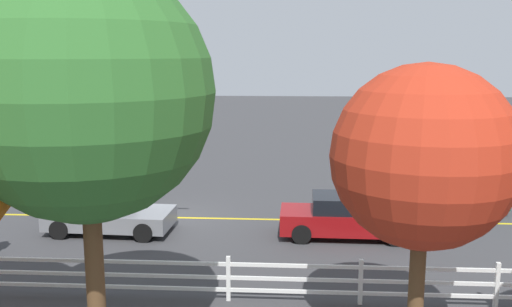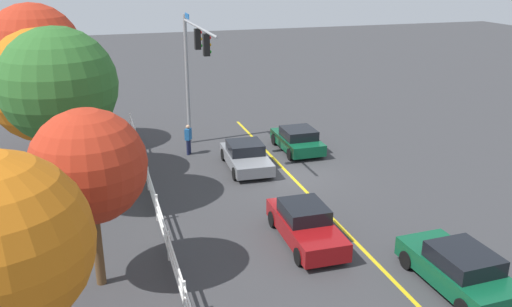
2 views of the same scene
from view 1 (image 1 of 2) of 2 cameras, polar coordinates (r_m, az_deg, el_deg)
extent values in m
plane|color=#38383A|center=(21.32, -8.80, -6.48)|extent=(120.00, 120.00, 0.00)
cube|color=gold|center=(20.84, 2.08, -6.74)|extent=(28.00, 0.16, 0.01)
cylinder|color=gray|center=(17.67, -21.08, 12.71)|extent=(7.75, 0.12, 0.12)
cube|color=black|center=(17.81, -22.11, 10.68)|extent=(0.32, 0.28, 1.00)
sphere|color=red|center=(17.96, -21.97, 11.70)|extent=(0.17, 0.17, 0.17)
sphere|color=orange|center=(17.95, -21.90, 10.69)|extent=(0.17, 0.17, 0.17)
sphere|color=#148C19|center=(17.94, -21.83, 9.67)|extent=(0.17, 0.17, 0.17)
cube|color=black|center=(17.04, -15.79, 11.09)|extent=(0.32, 0.28, 1.00)
sphere|color=red|center=(17.19, -15.68, 12.16)|extent=(0.17, 0.17, 0.17)
sphere|color=orange|center=(17.18, -15.62, 11.09)|extent=(0.17, 0.17, 0.17)
sphere|color=#148C19|center=(17.18, -15.57, 10.02)|extent=(0.17, 0.17, 0.17)
cube|color=#0C4C2D|center=(23.20, 18.83, -4.12)|extent=(4.34, 2.02, 0.67)
cube|color=black|center=(23.13, 19.42, -2.68)|extent=(2.06, 1.76, 0.53)
cylinder|color=black|center=(22.05, 15.82, -5.33)|extent=(0.65, 0.24, 0.64)
cylinder|color=black|center=(23.71, 14.80, -4.19)|extent=(0.65, 0.24, 0.64)
cylinder|color=black|center=(22.93, 22.93, -5.16)|extent=(0.65, 0.24, 0.64)
cylinder|color=black|center=(24.53, 21.46, -4.09)|extent=(0.65, 0.24, 0.64)
cube|color=#0C4C2D|center=(23.69, -16.12, -3.77)|extent=(3.95, 1.92, 0.60)
cube|color=black|center=(23.49, -15.74, -2.46)|extent=(1.87, 1.72, 0.52)
cylinder|color=black|center=(23.44, -19.92, -4.63)|extent=(0.64, 0.23, 0.64)
cylinder|color=black|center=(25.01, -18.29, -3.62)|extent=(0.64, 0.23, 0.64)
cylinder|color=black|center=(22.50, -13.65, -4.92)|extent=(0.64, 0.23, 0.64)
cylinder|color=black|center=(24.13, -12.39, -3.83)|extent=(0.64, 0.23, 0.64)
cube|color=maroon|center=(19.04, 9.24, -6.77)|extent=(4.45, 1.80, 0.69)
cube|color=black|center=(18.86, 8.62, -5.00)|extent=(1.88, 1.59, 0.52)
cylinder|color=black|center=(20.05, 13.35, -6.76)|extent=(0.64, 0.23, 0.64)
cylinder|color=black|center=(18.54, 14.10, -8.21)|extent=(0.64, 0.23, 0.64)
cylinder|color=black|center=(19.81, 4.67, -6.72)|extent=(0.64, 0.23, 0.64)
cylinder|color=black|center=(18.28, 4.67, -8.19)|extent=(0.64, 0.23, 0.64)
cube|color=slate|center=(19.94, -14.62, -6.38)|extent=(4.29, 2.09, 0.56)
cube|color=black|center=(19.87, -15.26, -4.82)|extent=(1.79, 1.79, 0.54)
cylinder|color=black|center=(20.36, -9.92, -6.38)|extent=(0.65, 0.25, 0.64)
cylinder|color=black|center=(18.73, -11.42, -7.91)|extent=(0.65, 0.25, 0.64)
cylinder|color=black|center=(21.31, -17.37, -5.95)|extent=(0.65, 0.25, 0.64)
cylinder|color=black|center=(19.76, -19.43, -7.34)|extent=(0.65, 0.25, 0.64)
cube|color=white|center=(14.97, 23.37, -12.25)|extent=(0.10, 0.10, 1.15)
cube|color=white|center=(14.22, 10.63, -12.76)|extent=(0.10, 0.10, 1.15)
cube|color=white|center=(14.19, -2.83, -12.63)|extent=(0.10, 0.10, 1.15)
cube|color=white|center=(14.89, -15.64, -11.89)|extent=(0.10, 0.10, 1.15)
cube|color=white|center=(14.05, -2.85, -11.22)|extent=(26.00, 0.06, 0.09)
cube|color=white|center=(14.18, -2.83, -12.54)|extent=(26.00, 0.06, 0.09)
cube|color=white|center=(14.31, -2.82, -13.72)|extent=(26.00, 0.06, 0.09)
cylinder|color=brown|center=(11.19, -16.07, -12.55)|extent=(0.35, 0.35, 3.66)
sphere|color=#2D6628|center=(10.37, -17.05, 5.99)|extent=(4.65, 4.65, 4.65)
cylinder|color=brown|center=(11.90, 16.04, -13.40)|extent=(0.31, 0.31, 2.80)
sphere|color=#B22D19|center=(11.10, 16.73, -0.30)|extent=(3.58, 3.58, 3.58)
camera|label=2|loc=(21.90, 64.79, 14.72)|focal=37.44mm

